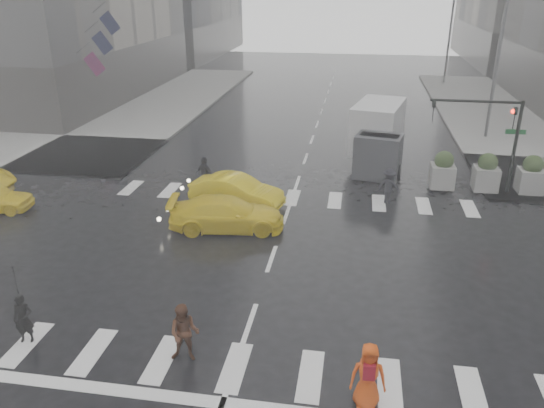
% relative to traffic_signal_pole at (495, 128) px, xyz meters
% --- Properties ---
extents(ground, '(120.00, 120.00, 0.00)m').
position_rel_traffic_signal_pole_xyz_m(ground, '(-9.01, -8.01, -3.22)').
color(ground, black).
rests_on(ground, ground).
extents(sidewalk_nw, '(35.00, 35.00, 0.15)m').
position_rel_traffic_signal_pole_xyz_m(sidewalk_nw, '(-28.51, 9.49, -3.14)').
color(sidewalk_nw, gray).
rests_on(sidewalk_nw, ground).
extents(road_markings, '(18.00, 48.00, 0.01)m').
position_rel_traffic_signal_pole_xyz_m(road_markings, '(-9.01, -8.01, -3.21)').
color(road_markings, silver).
rests_on(road_markings, ground).
extents(traffic_signal_pole, '(4.45, 0.42, 4.50)m').
position_rel_traffic_signal_pole_xyz_m(traffic_signal_pole, '(0.00, 0.00, 0.00)').
color(traffic_signal_pole, black).
rests_on(traffic_signal_pole, ground).
extents(street_lamp_near, '(2.15, 0.22, 9.00)m').
position_rel_traffic_signal_pole_xyz_m(street_lamp_near, '(1.86, 9.99, 1.73)').
color(street_lamp_near, '#59595B').
rests_on(street_lamp_near, ground).
extents(street_lamp_far, '(2.15, 0.22, 9.00)m').
position_rel_traffic_signal_pole_xyz_m(street_lamp_far, '(1.86, 29.99, 1.73)').
color(street_lamp_far, '#59595B').
rests_on(street_lamp_far, ground).
extents(planter_west, '(1.10, 1.10, 1.80)m').
position_rel_traffic_signal_pole_xyz_m(planter_west, '(-2.01, 0.19, -2.23)').
color(planter_west, gray).
rests_on(planter_west, ground).
extents(planter_mid, '(1.10, 1.10, 1.80)m').
position_rel_traffic_signal_pole_xyz_m(planter_mid, '(-0.01, 0.19, -2.23)').
color(planter_mid, gray).
rests_on(planter_mid, ground).
extents(planter_east, '(1.10, 1.10, 1.80)m').
position_rel_traffic_signal_pole_xyz_m(planter_east, '(1.99, 0.19, -2.23)').
color(planter_east, gray).
rests_on(planter_east, ground).
extents(flag_cluster, '(2.87, 3.06, 4.69)m').
position_rel_traffic_signal_pole_xyz_m(flag_cluster, '(-24.09, 10.49, 2.42)').
color(flag_cluster, '#59595B').
rests_on(flag_cluster, ground).
extents(pedestrian_black, '(1.16, 1.17, 2.43)m').
position_rel_traffic_signal_pole_xyz_m(pedestrian_black, '(-15.03, -13.86, -1.55)').
color(pedestrian_black, black).
rests_on(pedestrian_black, ground).
extents(pedestrian_brown, '(0.87, 0.70, 1.69)m').
position_rel_traffic_signal_pole_xyz_m(pedestrian_brown, '(-10.37, -13.88, -2.37)').
color(pedestrian_brown, '#49291A').
rests_on(pedestrian_brown, ground).
extents(pedestrian_orange, '(0.88, 0.60, 1.74)m').
position_rel_traffic_signal_pole_xyz_m(pedestrian_orange, '(-5.60, -14.81, -2.34)').
color(pedestrian_orange, '#CC420E').
rests_on(pedestrian_orange, ground).
extents(pedestrian_far_a, '(1.22, 1.01, 1.80)m').
position_rel_traffic_signal_pole_xyz_m(pedestrian_far_a, '(-13.16, -2.08, -2.32)').
color(pedestrian_far_a, black).
rests_on(pedestrian_far_a, ground).
extents(pedestrian_far_b, '(1.18, 0.85, 1.65)m').
position_rel_traffic_signal_pole_xyz_m(pedestrian_far_b, '(-4.62, -1.90, -2.39)').
color(pedestrian_far_b, black).
rests_on(pedestrian_far_b, ground).
extents(taxi_mid, '(4.45, 2.42, 1.39)m').
position_rel_traffic_signal_pole_xyz_m(taxi_mid, '(-11.35, -3.38, -2.52)').
color(taxi_mid, yellow).
rests_on(taxi_mid, ground).
extents(taxi_rear, '(4.34, 2.50, 1.35)m').
position_rel_traffic_signal_pole_xyz_m(taxi_rear, '(-11.21, -5.79, -2.54)').
color(taxi_rear, yellow).
rests_on(taxi_rear, ground).
extents(box_truck, '(2.31, 6.16, 3.27)m').
position_rel_traffic_signal_pole_xyz_m(box_truck, '(-5.07, 3.51, -1.47)').
color(box_truck, silver).
rests_on(box_truck, ground).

